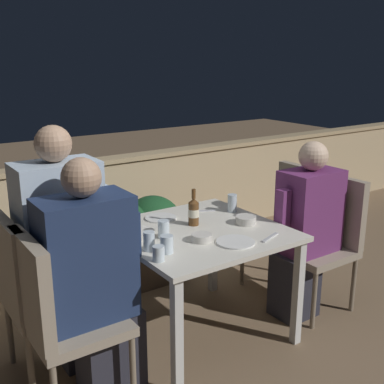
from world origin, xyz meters
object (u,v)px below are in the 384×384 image
Objects in this scene: chair_left_far at (31,285)px; chair_left_near at (54,309)px; chair_right_far at (292,217)px; chair_right_near at (325,231)px; person_blue_shirt at (67,251)px; beer_bottle at (194,211)px; person_purple_stripe at (305,230)px; person_navy_jumper at (94,282)px.

chair_left_near is at bearing -87.12° from chair_left_far.
chair_right_far is at bearing 0.35° from chair_left_far.
chair_right_near is at bearing -95.38° from chair_right_far.
person_blue_shirt reaches higher than chair_left_far.
chair_right_near is 0.35m from chair_right_far.
chair_left_far is 1.00× the size of chair_right_far.
chair_right_far is 0.99m from beer_bottle.
chair_left_near and chair_left_far have the same top height.
beer_bottle is (-0.71, 0.27, 0.19)m from person_purple_stripe.
beer_bottle is at bearing 163.95° from chair_right_near.
person_blue_shirt reaches higher than chair_right_far.
person_purple_stripe is at bearing -124.79° from chair_right_far.
chair_left_far is 0.67× the size of person_blue_shirt.
chair_left_near and chair_right_far have the same top height.
chair_right_near is 1.00× the size of chair_right_far.
chair_left_near is at bearing -170.48° from chair_right_far.
chair_left_near is 0.67× the size of person_blue_shirt.
chair_left_near is 0.22m from person_navy_jumper.
chair_right_near is at bearing 0.00° from person_purple_stripe.
person_purple_stripe is at bearing -0.96° from person_navy_jumper.
chair_left_near is 0.78× the size of person_purple_stripe.
person_navy_jumper is 0.92× the size of person_blue_shirt.
beer_bottle reaches higher than chair_left_near.
person_blue_shirt is (0.19, 0.31, 0.15)m from chair_left_near.
person_blue_shirt is at bearing 58.96° from chair_left_near.
person_navy_jumper is 1.76m from chair_right_far.
chair_right_far is at bearing 9.52° from chair_left_near.
chair_left_near is at bearing 179.16° from person_purple_stripe.
person_navy_jumper is at bearing -86.53° from person_blue_shirt.
person_purple_stripe reaches higher than beer_bottle.
beer_bottle is (-0.96, -0.08, 0.25)m from chair_right_far.
person_purple_stripe is (1.49, -0.02, -0.03)m from person_navy_jumper.
chair_left_far is (-0.22, 0.31, -0.09)m from person_navy_jumper.
chair_left_near is at bearing -166.15° from beer_bottle.
person_navy_jumper is 0.32m from person_blue_shirt.
person_blue_shirt is at bearing 0.00° from chair_left_far.
beer_bottle is at bearing -5.18° from person_blue_shirt.
person_purple_stripe is 0.43m from chair_right_far.
chair_right_near is at bearing -0.84° from person_navy_jumper.
beer_bottle is (0.77, 0.24, 0.16)m from person_navy_jumper.
person_navy_jumper is 0.39m from chair_left_far.
person_navy_jumper is at bearing 179.16° from chair_right_near.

